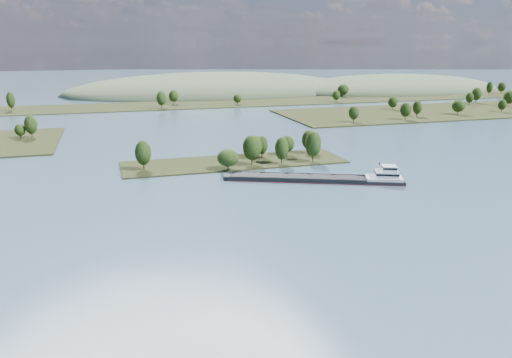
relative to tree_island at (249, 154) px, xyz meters
name	(u,v)px	position (x,y,z in m)	size (l,w,h in m)	color
ground	(278,202)	(-5.98, -58.37, -4.09)	(1800.00, 1800.00, 0.00)	#3A5465
tree_island	(249,154)	(0.00, 0.00, 0.00)	(100.00, 33.01, 15.28)	black
right_bank	(479,109)	(226.16, 121.23, -2.98)	(320.00, 90.00, 15.03)	black
back_shoreline	(181,105)	(2.16, 221.47, -3.37)	(900.00, 60.00, 16.27)	black
hill_east	(394,90)	(254.02, 291.63, -4.09)	(260.00, 140.00, 36.00)	#44563B
hill_west	(215,93)	(54.02, 321.63, -4.09)	(320.00, 160.00, 44.00)	#44563B
cargo_barge	(326,178)	(20.71, -38.37, -2.90)	(67.84, 34.88, 9.49)	black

